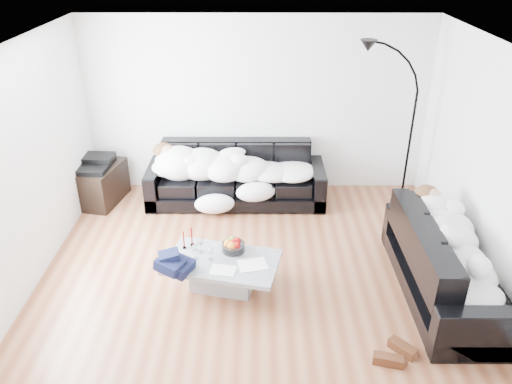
{
  "coord_description": "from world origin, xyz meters",
  "views": [
    {
      "loc": [
        0.02,
        -4.8,
        3.58
      ],
      "look_at": [
        0.0,
        0.3,
        0.9
      ],
      "focal_mm": 35.0,
      "sensor_mm": 36.0,
      "label": 1
    }
  ],
  "objects_px": {
    "wine_glass_c": "(211,254)",
    "av_cabinet": "(99,184)",
    "sleeper_right": "(452,244)",
    "fruit_bowl": "(233,245)",
    "coffee_table": "(223,273)",
    "shoes": "(395,354)",
    "floor_lamp": "(410,137)",
    "sofa_back": "(236,175)",
    "wine_glass_a": "(200,245)",
    "sleeper_back": "(236,163)",
    "stereo": "(96,162)",
    "candle_right": "(192,237)",
    "wine_glass_b": "(196,252)",
    "candle_left": "(184,240)",
    "sofa_right": "(449,261)"
  },
  "relations": [
    {
      "from": "shoes",
      "to": "av_cabinet",
      "type": "height_order",
      "value": "av_cabinet"
    },
    {
      "from": "sleeper_right",
      "to": "fruit_bowl",
      "type": "xyz_separation_m",
      "value": [
        -2.33,
        0.28,
        -0.2
      ]
    },
    {
      "from": "shoes",
      "to": "stereo",
      "type": "height_order",
      "value": "stereo"
    },
    {
      "from": "wine_glass_b",
      "to": "av_cabinet",
      "type": "distance_m",
      "value": 2.59
    },
    {
      "from": "wine_glass_c",
      "to": "stereo",
      "type": "distance_m",
      "value": 2.71
    },
    {
      "from": "fruit_bowl",
      "to": "candle_right",
      "type": "relative_size",
      "value": 1.1
    },
    {
      "from": "wine_glass_b",
      "to": "candle_left",
      "type": "distance_m",
      "value": 0.26
    },
    {
      "from": "candle_left",
      "to": "stereo",
      "type": "relative_size",
      "value": 0.5
    },
    {
      "from": "sleeper_right",
      "to": "stereo",
      "type": "height_order",
      "value": "sleeper_right"
    },
    {
      "from": "sofa_right",
      "to": "floor_lamp",
      "type": "xyz_separation_m",
      "value": [
        0.06,
        2.06,
        0.61
      ]
    },
    {
      "from": "candle_left",
      "to": "wine_glass_a",
      "type": "bearing_deg",
      "value": -20.54
    },
    {
      "from": "stereo",
      "to": "sofa_back",
      "type": "bearing_deg",
      "value": 4.09
    },
    {
      "from": "sleeper_back",
      "to": "wine_glass_c",
      "type": "relative_size",
      "value": 14.26
    },
    {
      "from": "wine_glass_c",
      "to": "floor_lamp",
      "type": "distance_m",
      "value": 3.34
    },
    {
      "from": "wine_glass_a",
      "to": "wine_glass_c",
      "type": "distance_m",
      "value": 0.2
    },
    {
      "from": "wine_glass_a",
      "to": "wine_glass_c",
      "type": "relative_size",
      "value": 1.2
    },
    {
      "from": "wine_glass_b",
      "to": "candle_right",
      "type": "relative_size",
      "value": 0.75
    },
    {
      "from": "wine_glass_b",
      "to": "floor_lamp",
      "type": "bearing_deg",
      "value": 34.69
    },
    {
      "from": "sofa_right",
      "to": "floor_lamp",
      "type": "height_order",
      "value": "floor_lamp"
    },
    {
      "from": "sofa_back",
      "to": "wine_glass_a",
      "type": "height_order",
      "value": "sofa_back"
    },
    {
      "from": "floor_lamp",
      "to": "sofa_back",
      "type": "bearing_deg",
      "value": -170.74
    },
    {
      "from": "sleeper_back",
      "to": "sleeper_right",
      "type": "xyz_separation_m",
      "value": [
        2.38,
        -2.08,
        0.0
      ]
    },
    {
      "from": "sleeper_right",
      "to": "floor_lamp",
      "type": "relative_size",
      "value": 0.87
    },
    {
      "from": "sofa_back",
      "to": "wine_glass_b",
      "type": "height_order",
      "value": "sofa_back"
    },
    {
      "from": "shoes",
      "to": "stereo",
      "type": "distance_m",
      "value": 4.8
    },
    {
      "from": "av_cabinet",
      "to": "floor_lamp",
      "type": "bearing_deg",
      "value": 11.71
    },
    {
      "from": "sleeper_back",
      "to": "wine_glass_a",
      "type": "distance_m",
      "value": 1.87
    },
    {
      "from": "wine_glass_a",
      "to": "candle_left",
      "type": "xyz_separation_m",
      "value": [
        -0.19,
        0.07,
        0.02
      ]
    },
    {
      "from": "wine_glass_c",
      "to": "av_cabinet",
      "type": "height_order",
      "value": "av_cabinet"
    },
    {
      "from": "candle_left",
      "to": "coffee_table",
      "type": "bearing_deg",
      "value": -27.46
    },
    {
      "from": "sleeper_back",
      "to": "fruit_bowl",
      "type": "xyz_separation_m",
      "value": [
        0.04,
        -1.8,
        -0.2
      ]
    },
    {
      "from": "wine_glass_b",
      "to": "coffee_table",
      "type": "bearing_deg",
      "value": -5.99
    },
    {
      "from": "fruit_bowl",
      "to": "shoes",
      "type": "height_order",
      "value": "fruit_bowl"
    },
    {
      "from": "sleeper_back",
      "to": "stereo",
      "type": "height_order",
      "value": "sleeper_back"
    },
    {
      "from": "wine_glass_c",
      "to": "floor_lamp",
      "type": "bearing_deg",
      "value": 36.68
    },
    {
      "from": "stereo",
      "to": "candle_right",
      "type": "bearing_deg",
      "value": -44.16
    },
    {
      "from": "candle_right",
      "to": "sofa_right",
      "type": "bearing_deg",
      "value": -7.8
    },
    {
      "from": "sleeper_back",
      "to": "wine_glass_c",
      "type": "distance_m",
      "value": 2.0
    },
    {
      "from": "wine_glass_a",
      "to": "shoes",
      "type": "relative_size",
      "value": 0.39
    },
    {
      "from": "sofa_back",
      "to": "sleeper_back",
      "type": "height_order",
      "value": "sleeper_back"
    },
    {
      "from": "shoes",
      "to": "wine_glass_b",
      "type": "bearing_deg",
      "value": 176.27
    },
    {
      "from": "wine_glass_a",
      "to": "floor_lamp",
      "type": "relative_size",
      "value": 0.09
    },
    {
      "from": "sofa_back",
      "to": "wine_glass_b",
      "type": "distance_m",
      "value": 2.04
    },
    {
      "from": "coffee_table",
      "to": "shoes",
      "type": "bearing_deg",
      "value": -32.47
    },
    {
      "from": "wine_glass_a",
      "to": "sleeper_back",
      "type": "bearing_deg",
      "value": 79.87
    },
    {
      "from": "wine_glass_c",
      "to": "av_cabinet",
      "type": "relative_size",
      "value": 0.19
    },
    {
      "from": "sleeper_right",
      "to": "shoes",
      "type": "bearing_deg",
      "value": 141.93
    },
    {
      "from": "coffee_table",
      "to": "floor_lamp",
      "type": "height_order",
      "value": "floor_lamp"
    },
    {
      "from": "av_cabinet",
      "to": "sleeper_back",
      "type": "bearing_deg",
      "value": 11.53
    },
    {
      "from": "sleeper_right",
      "to": "candle_left",
      "type": "bearing_deg",
      "value": 83.52
    }
  ]
}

